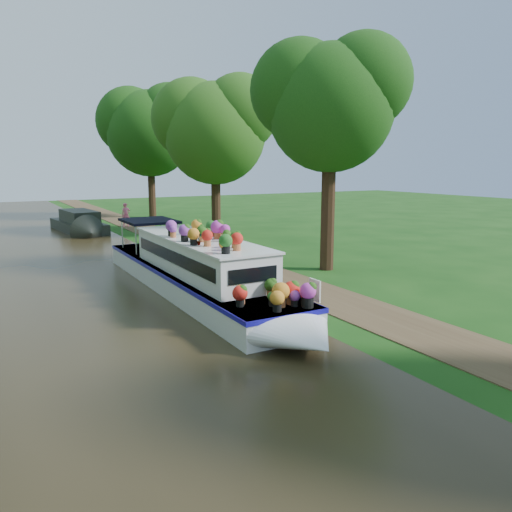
{
  "coord_description": "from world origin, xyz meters",
  "views": [
    {
      "loc": [
        -8.26,
        -12.71,
        4.14
      ],
      "look_at": [
        -0.68,
        0.79,
        1.3
      ],
      "focal_mm": 35.0,
      "sensor_mm": 36.0,
      "label": 1
    }
  ],
  "objects": [
    {
      "name": "towpath",
      "position": [
        1.2,
        0.0,
        0.01
      ],
      "size": [
        2.2,
        100.0,
        0.03
      ],
      "primitive_type": "cube",
      "color": "#463520",
      "rests_on": "ground"
    },
    {
      "name": "tree_near_mid",
      "position": [
        4.48,
        15.08,
        6.44
      ],
      "size": [
        6.9,
        6.6,
        9.4
      ],
      "color": "black",
      "rests_on": "ground"
    },
    {
      "name": "tree_near_overhang",
      "position": [
        3.79,
        3.06,
        6.6
      ],
      "size": [
        5.52,
        5.28,
        8.99
      ],
      "color": "black",
      "rests_on": "ground"
    },
    {
      "name": "ground",
      "position": [
        0.0,
        0.0,
        0.0
      ],
      "size": [
        100.0,
        100.0,
        0.0
      ],
      "primitive_type": "plane",
      "color": "#133D0F",
      "rests_on": "ground"
    },
    {
      "name": "second_boat",
      "position": [
        -2.75,
        19.51,
        0.55
      ],
      "size": [
        2.57,
        7.14,
        1.35
      ],
      "rotation": [
        0.0,
        0.0,
        0.1
      ],
      "color": "black",
      "rests_on": "canal_water"
    },
    {
      "name": "pedestrian_pink",
      "position": [
        0.5,
        20.82,
        0.82
      ],
      "size": [
        0.58,
        0.39,
        1.58
      ],
      "primitive_type": "imported",
      "rotation": [
        0.0,
        0.0,
        0.02
      ],
      "color": "#C14F92",
      "rests_on": "towpath"
    },
    {
      "name": "tree_near_far",
      "position": [
        3.98,
        26.09,
        7.05
      ],
      "size": [
        7.59,
        7.26,
        10.3
      ],
      "color": "black",
      "rests_on": "ground"
    },
    {
      "name": "canal_water",
      "position": [
        -6.0,
        0.0,
        0.01
      ],
      "size": [
        10.0,
        100.0,
        0.02
      ],
      "primitive_type": "cube",
      "color": "black",
      "rests_on": "ground"
    },
    {
      "name": "verge_plant",
      "position": [
        -0.6,
        4.51,
        0.19
      ],
      "size": [
        0.35,
        0.31,
        0.38
      ],
      "primitive_type": "imported",
      "rotation": [
        0.0,
        0.0,
        0.03
      ],
      "color": "#2B6B20",
      "rests_on": "ground"
    },
    {
      "name": "plant_boat",
      "position": [
        -2.25,
        1.61,
        0.85
      ],
      "size": [
        2.29,
        13.52,
        2.24
      ],
      "color": "white",
      "rests_on": "canal_water"
    }
  ]
}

